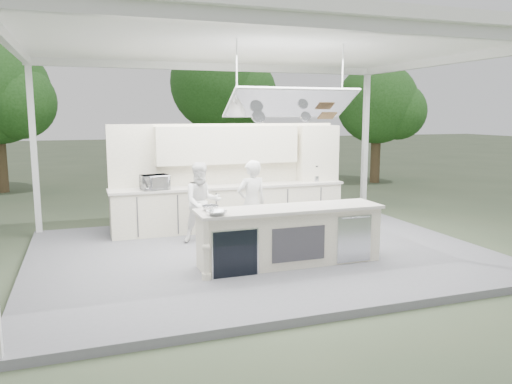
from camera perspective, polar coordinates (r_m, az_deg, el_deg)
name	(u,v)px	position (r m, az deg, el deg)	size (l,w,h in m)	color
ground	(260,257)	(9.16, 0.46, -7.43)	(90.00, 90.00, 0.00)	#444E35
stage_deck	(260,254)	(9.14, 0.46, -7.07)	(8.00, 6.00, 0.12)	slate
tent	(261,47)	(8.85, 0.54, 16.28)	(8.20, 6.20, 3.86)	white
demo_island	(289,236)	(8.25, 3.78, -5.01)	(3.10, 0.79, 0.95)	white
back_counter	(230,207)	(10.78, -2.95, -1.68)	(5.08, 0.72, 0.95)	white
back_wall_unit	(247,160)	(10.98, -1.07, 3.68)	(5.05, 0.48, 2.25)	white
tree_cluster	(163,94)	(18.27, -10.61, 11.00)	(19.55, 9.40, 5.85)	#4F4127
head_chef	(252,203)	(9.27, -0.51, -1.32)	(0.59, 0.39, 1.62)	white
sous_chef	(202,202)	(9.66, -6.17, -1.18)	(0.75, 0.59, 1.55)	white
toaster_oven	(155,182)	(10.22, -11.50, 1.10)	(0.54, 0.36, 0.30)	silver
bowl_large	(217,213)	(7.52, -4.50, -2.39)	(0.30, 0.30, 0.07)	silver
bowl_small	(210,208)	(7.89, -5.23, -1.83)	(0.26, 0.26, 0.08)	silver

